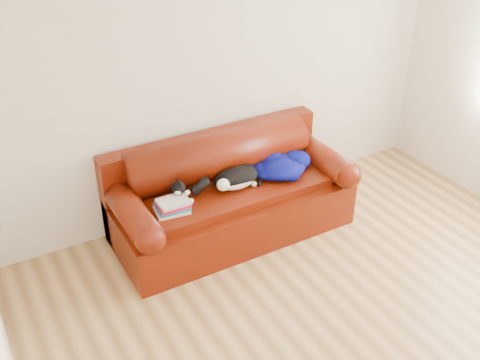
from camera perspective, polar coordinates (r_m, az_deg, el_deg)
The scene contains 7 objects.
ground at distance 4.36m, azimuth 11.60°, elevation -14.46°, with size 4.50×4.50×0.00m, color brown.
room_shell at distance 3.49m, azimuth 15.87°, elevation 6.21°, with size 4.52×4.02×2.61m.
sofa_base at distance 5.04m, azimuth -0.81°, elevation -3.02°, with size 2.10×0.90×0.50m.
sofa_back at distance 5.06m, azimuth -2.17°, elevation 1.18°, with size 2.10×1.01×0.88m.
book_stack at distance 4.56m, azimuth -6.86°, elevation -2.63°, with size 0.29×0.24×0.10m.
cat at distance 4.83m, azimuth -0.40°, elevation 0.15°, with size 0.61×0.30×0.22m.
blanket at distance 5.06m, azimuth 4.32°, elevation 1.52°, with size 0.66×0.55×0.17m.
Camera 1 is at (-2.21, -2.16, 3.07)m, focal length 42.00 mm.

